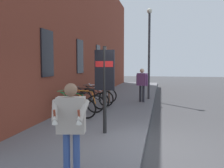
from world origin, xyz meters
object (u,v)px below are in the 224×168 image
at_px(bicycle_leaning_wall, 95,98).
at_px(pedestrian_by_facade, 142,82).
at_px(pedestrian_crossing_street, 108,84).
at_px(bicycle_under_window, 89,100).
at_px(bicycle_end_of_row, 99,95).
at_px(bicycle_far_end, 82,103).
at_px(street_lamp, 149,45).
at_px(tourist_with_hotdogs, 71,121).
at_px(bicycle_mid_rack, 73,107).
at_px(transit_info_sign, 105,76).

height_order(bicycle_leaning_wall, pedestrian_by_facade, pedestrian_by_facade).
bearing_deg(pedestrian_by_facade, pedestrian_crossing_street, 114.28).
bearing_deg(bicycle_under_window, bicycle_end_of_row, 0.16).
distance_m(bicycle_far_end, pedestrian_crossing_street, 2.75).
relative_size(bicycle_under_window, street_lamp, 0.36).
distance_m(bicycle_far_end, bicycle_leaning_wall, 1.70).
relative_size(pedestrian_by_facade, tourist_with_hotdogs, 1.05).
relative_size(bicycle_mid_rack, bicycle_leaning_wall, 1.00).
bearing_deg(bicycle_mid_rack, tourist_with_hotdogs, -160.23).
bearing_deg(transit_info_sign, pedestrian_crossing_street, 11.40).
bearing_deg(pedestrian_crossing_street, bicycle_mid_rack, 172.25).
bearing_deg(street_lamp, bicycle_mid_rack, 156.45).
bearing_deg(bicycle_under_window, transit_info_sign, -156.80).
height_order(bicycle_mid_rack, tourist_with_hotdogs, tourist_with_hotdogs).
height_order(bicycle_under_window, pedestrian_by_facade, pedestrian_by_facade).
bearing_deg(pedestrian_crossing_street, transit_info_sign, -168.60).
bearing_deg(bicycle_mid_rack, bicycle_far_end, -3.70).
bearing_deg(tourist_with_hotdogs, transit_info_sign, 1.68).
bearing_deg(bicycle_end_of_row, transit_info_sign, -164.09).
xyz_separation_m(bicycle_end_of_row, street_lamp, (1.97, -2.33, 2.54)).
height_order(transit_info_sign, street_lamp, street_lamp).
xyz_separation_m(bicycle_far_end, bicycle_end_of_row, (2.62, -0.00, 0.00)).
relative_size(bicycle_under_window, bicycle_end_of_row, 1.00).
relative_size(bicycle_leaning_wall, pedestrian_by_facade, 1.04).
distance_m(transit_info_sign, pedestrian_by_facade, 6.01).
bearing_deg(tourist_with_hotdogs, bicycle_under_window, 13.92).
bearing_deg(pedestrian_by_facade, bicycle_far_end, 148.86).
relative_size(bicycle_end_of_row, transit_info_sign, 0.73).
height_order(bicycle_mid_rack, bicycle_leaning_wall, same).
distance_m(bicycle_under_window, street_lamp, 5.06).
bearing_deg(bicycle_leaning_wall, pedestrian_crossing_street, -20.70).
relative_size(bicycle_under_window, pedestrian_crossing_street, 1.17).
relative_size(bicycle_far_end, pedestrian_by_facade, 1.02).
bearing_deg(bicycle_under_window, tourist_with_hotdogs, -166.08).
bearing_deg(bicycle_leaning_wall, street_lamp, -38.13).
height_order(bicycle_far_end, bicycle_leaning_wall, same).
distance_m(bicycle_under_window, bicycle_leaning_wall, 0.83).
height_order(bicycle_far_end, transit_info_sign, transit_info_sign).
distance_m(bicycle_far_end, transit_info_sign, 3.19).
bearing_deg(bicycle_mid_rack, bicycle_end_of_row, -0.99).
xyz_separation_m(bicycle_mid_rack, pedestrian_by_facade, (4.28, -2.11, 0.64)).
bearing_deg(bicycle_end_of_row, pedestrian_crossing_street, -83.92).
xyz_separation_m(pedestrian_by_facade, tourist_with_hotdogs, (-8.79, 0.49, -0.04)).
bearing_deg(pedestrian_by_facade, bicycle_mid_rack, 153.80).
distance_m(bicycle_mid_rack, bicycle_end_of_row, 3.51).
xyz_separation_m(bicycle_under_window, street_lamp, (3.72, -2.32, 2.54)).
xyz_separation_m(bicycle_far_end, pedestrian_by_facade, (3.39, -2.05, 0.64)).
xyz_separation_m(bicycle_far_end, transit_info_sign, (-2.56, -1.48, 1.21)).
bearing_deg(bicycle_leaning_wall, tourist_with_hotdogs, -168.08).
distance_m(bicycle_far_end, tourist_with_hotdogs, 5.65).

